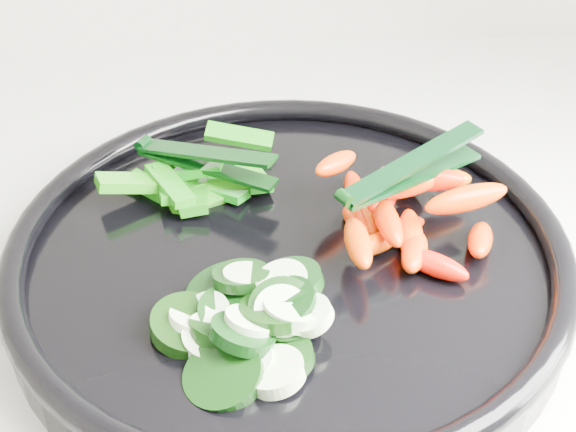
{
  "coord_description": "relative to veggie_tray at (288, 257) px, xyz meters",
  "views": [
    {
      "loc": [
        -0.72,
        1.22,
        1.3
      ],
      "look_at": [
        -0.7,
        1.63,
        0.99
      ],
      "focal_mm": 50.0,
      "sensor_mm": 36.0,
      "label": 1
    }
  ],
  "objects": [
    {
      "name": "veggie_tray",
      "position": [
        0.0,
        0.0,
        0.0
      ],
      "size": [
        0.44,
        0.44,
        0.04
      ],
      "color": "black",
      "rests_on": "counter"
    },
    {
      "name": "cucumber_pile",
      "position": [
        -0.03,
        -0.07,
        0.01
      ],
      "size": [
        0.12,
        0.13,
        0.04
      ],
      "color": "black",
      "rests_on": "veggie_tray"
    },
    {
      "name": "carrot_pile",
      "position": [
        0.08,
        0.02,
        0.02
      ],
      "size": [
        0.13,
        0.14,
        0.05
      ],
      "color": "#F86200",
      "rests_on": "veggie_tray"
    },
    {
      "name": "pepper_pile",
      "position": [
        -0.06,
        0.08,
        0.01
      ],
      "size": [
        0.13,
        0.1,
        0.04
      ],
      "color": "#146309",
      "rests_on": "veggie_tray"
    },
    {
      "name": "tong_carrot",
      "position": [
        0.08,
        0.02,
        0.05
      ],
      "size": [
        0.11,
        0.07,
        0.02
      ],
      "color": "black",
      "rests_on": "carrot_pile"
    },
    {
      "name": "tong_pepper",
      "position": [
        -0.06,
        0.08,
        0.03
      ],
      "size": [
        0.11,
        0.07,
        0.02
      ],
      "color": "black",
      "rests_on": "pepper_pile"
    }
  ]
}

